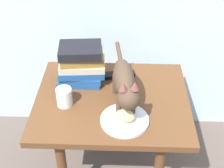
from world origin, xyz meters
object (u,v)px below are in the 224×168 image
book_stack (81,64)px  candle_jar (64,98)px  side_table (112,110)px  plate (125,120)px  tv_remote (119,75)px  cat (125,83)px  bread_roll (125,116)px

book_stack → candle_jar: book_stack is taller
book_stack → candle_jar: size_ratio=2.70×
side_table → book_stack: size_ratio=3.05×
plate → book_stack: book_stack is taller
book_stack → tv_remote: (0.18, 0.04, -0.09)m
plate → book_stack: (-0.21, 0.28, 0.09)m
plate → cat: cat is taller
plate → cat: 0.16m
plate → side_table: bearing=111.0°
plate → candle_jar: size_ratio=2.40×
bread_roll → tv_remote: bearing=95.0°
cat → book_stack: 0.28m
side_table → bread_roll: 0.20m
book_stack → candle_jar: 0.20m
side_table → plate: plate is taller
plate → bread_roll: (0.00, -0.01, 0.03)m
candle_jar → book_stack: bearing=72.5°
plate → cat: size_ratio=0.43×
plate → candle_jar: bearing=159.4°
side_table → tv_remote: size_ratio=4.67×
plate → cat: (-0.00, 0.09, 0.13)m
plate → tv_remote: size_ratio=1.36×
candle_jar → tv_remote: candle_jar is taller
side_table → cat: 0.22m
side_table → candle_jar: size_ratio=8.23×
tv_remote → candle_jar: bearing=-146.9°
side_table → cat: size_ratio=1.47×
plate → bread_roll: 0.03m
side_table → tv_remote: tv_remote is taller
candle_jar → tv_remote: 0.33m
plate → book_stack: bearing=126.5°
bread_roll → cat: size_ratio=0.17×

